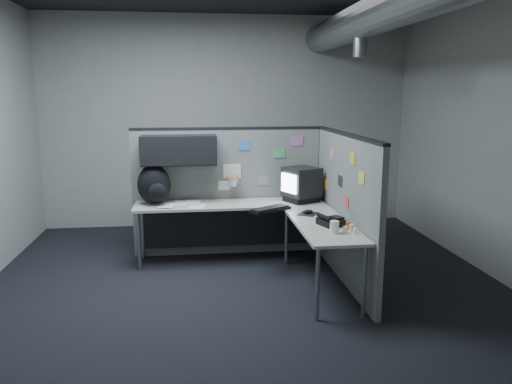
{
  "coord_description": "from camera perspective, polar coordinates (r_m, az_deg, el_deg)",
  "views": [
    {
      "loc": [
        -0.52,
        -4.93,
        2.05
      ],
      "look_at": [
        0.14,
        0.35,
        0.99
      ],
      "focal_mm": 35.0,
      "sensor_mm": 36.0,
      "label": 1
    }
  ],
  "objects": [
    {
      "name": "papers",
      "position": [
        6.07,
        -9.17,
        -1.35
      ],
      "size": [
        0.72,
        0.55,
        0.02
      ],
      "rotation": [
        0.0,
        0.0,
        -0.2
      ],
      "color": "white",
      "rests_on": "desk"
    },
    {
      "name": "bottles",
      "position": [
        4.91,
        10.65,
        -4.09
      ],
      "size": [
        0.14,
        0.19,
        0.08
      ],
      "rotation": [
        0.0,
        0.0,
        -0.26
      ],
      "color": "silver",
      "rests_on": "desk"
    },
    {
      "name": "backpack",
      "position": [
        6.07,
        -11.54,
        0.75
      ],
      "size": [
        0.4,
        0.36,
        0.48
      ],
      "rotation": [
        0.0,
        0.0,
        -0.02
      ],
      "color": "black",
      "rests_on": "desk"
    },
    {
      "name": "cup",
      "position": [
        4.83,
        8.95,
        -3.98
      ],
      "size": [
        0.1,
        0.1,
        0.12
      ],
      "primitive_type": "cylinder",
      "rotation": [
        0.0,
        0.0,
        -0.18
      ],
      "color": "white",
      "rests_on": "desk"
    },
    {
      "name": "desk",
      "position": [
        5.85,
        -0.37,
        -2.93
      ],
      "size": [
        2.31,
        2.11,
        0.73
      ],
      "color": "#B2ADA1",
      "rests_on": "ground"
    },
    {
      "name": "partition_right",
      "position": [
        5.54,
        10.08,
        -1.75
      ],
      "size": [
        0.07,
        2.23,
        1.63
      ],
      "color": "slate",
      "rests_on": "ground"
    },
    {
      "name": "partition_back",
      "position": [
        6.26,
        -4.59,
        1.56
      ],
      "size": [
        2.44,
        0.42,
        1.63
      ],
      "color": "slate",
      "rests_on": "ground"
    },
    {
      "name": "phone",
      "position": [
        5.12,
        8.52,
        -3.31
      ],
      "size": [
        0.28,
        0.3,
        0.11
      ],
      "rotation": [
        0.0,
        0.0,
        0.17
      ],
      "color": "black",
      "rests_on": "desk"
    },
    {
      "name": "room",
      "position": [
        5.05,
        5.29,
        11.75
      ],
      "size": [
        5.62,
        5.62,
        3.22
      ],
      "color": "black",
      "rests_on": "ground"
    },
    {
      "name": "mouse",
      "position": [
        5.55,
        5.97,
        -2.35
      ],
      "size": [
        0.28,
        0.29,
        0.05
      ],
      "rotation": [
        0.0,
        0.0,
        0.21
      ],
      "color": "black",
      "rests_on": "desk"
    },
    {
      "name": "keyboard",
      "position": [
        5.67,
        1.63,
        -1.96
      ],
      "size": [
        0.51,
        0.42,
        0.04
      ],
      "rotation": [
        0.0,
        0.0,
        -0.21
      ],
      "color": "black",
      "rests_on": "desk"
    },
    {
      "name": "monitor",
      "position": [
        6.15,
        5.22,
        0.91
      ],
      "size": [
        0.5,
        0.5,
        0.42
      ],
      "rotation": [
        0.0,
        0.0,
        -0.33
      ],
      "color": "black",
      "rests_on": "desk"
    }
  ]
}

